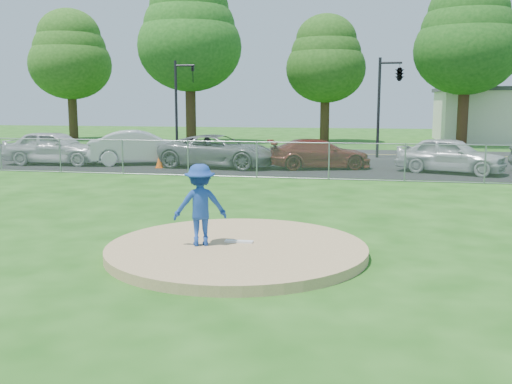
% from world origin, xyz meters
% --- Properties ---
extents(ground, '(120.00, 120.00, 0.00)m').
position_xyz_m(ground, '(0.00, 10.00, 0.00)').
color(ground, '#174B10').
rests_on(ground, ground).
extents(pitchers_mound, '(5.40, 5.40, 0.20)m').
position_xyz_m(pitchers_mound, '(0.00, 0.00, 0.10)').
color(pitchers_mound, '#A4855A').
rests_on(pitchers_mound, ground).
extents(pitching_rubber, '(0.60, 0.15, 0.04)m').
position_xyz_m(pitching_rubber, '(0.00, 0.20, 0.22)').
color(pitching_rubber, white).
rests_on(pitching_rubber, pitchers_mound).
extents(chain_link_fence, '(40.00, 0.06, 1.50)m').
position_xyz_m(chain_link_fence, '(0.00, 12.00, 0.75)').
color(chain_link_fence, gray).
rests_on(chain_link_fence, ground).
extents(parking_lot, '(50.00, 8.00, 0.01)m').
position_xyz_m(parking_lot, '(0.00, 16.50, 0.01)').
color(parking_lot, black).
rests_on(parking_lot, ground).
extents(street, '(60.00, 7.00, 0.01)m').
position_xyz_m(street, '(0.00, 24.00, 0.00)').
color(street, black).
rests_on(street, ground).
extents(tree_far_left, '(6.72, 6.72, 10.74)m').
position_xyz_m(tree_far_left, '(-22.00, 33.00, 7.06)').
color(tree_far_left, '#372614').
rests_on(tree_far_left, ground).
extents(tree_left, '(7.84, 7.84, 12.53)m').
position_xyz_m(tree_left, '(-11.00, 31.00, 8.24)').
color(tree_left, '#362513').
rests_on(tree_left, ground).
extents(tree_center, '(6.16, 6.16, 9.84)m').
position_xyz_m(tree_center, '(-1.00, 34.00, 6.47)').
color(tree_center, '#372414').
rests_on(tree_center, ground).
extents(tree_right, '(7.28, 7.28, 11.63)m').
position_xyz_m(tree_right, '(9.00, 32.00, 7.65)').
color(tree_right, '#382014').
rests_on(tree_right, ground).
extents(traffic_signal_left, '(1.28, 0.20, 5.60)m').
position_xyz_m(traffic_signal_left, '(-8.76, 22.00, 3.36)').
color(traffic_signal_left, black).
rests_on(traffic_signal_left, ground).
extents(traffic_signal_center, '(1.42, 2.48, 5.60)m').
position_xyz_m(traffic_signal_center, '(3.97, 22.00, 4.61)').
color(traffic_signal_center, black).
rests_on(traffic_signal_center, ground).
extents(pitcher, '(1.24, 0.98, 1.69)m').
position_xyz_m(pitcher, '(-0.73, -0.16, 1.04)').
color(pitcher, navy).
rests_on(pitcher, pitchers_mound).
extents(traffic_cone, '(0.37, 0.37, 0.72)m').
position_xyz_m(traffic_cone, '(-7.28, 14.55, 0.37)').
color(traffic_cone, '#FE5C0D').
rests_on(traffic_cone, parking_lot).
extents(parked_car_silver, '(5.17, 2.34, 1.72)m').
position_xyz_m(parked_car_silver, '(-13.05, 15.01, 0.87)').
color(parked_car_silver, silver).
rests_on(parked_car_silver, parking_lot).
extents(parked_car_white, '(5.48, 3.70, 1.71)m').
position_xyz_m(parked_car_white, '(-8.77, 15.92, 0.86)').
color(parked_car_white, silver).
rests_on(parked_car_white, parking_lot).
extents(parked_car_gray, '(5.87, 3.11, 1.57)m').
position_xyz_m(parked_car_gray, '(-4.59, 15.42, 0.80)').
color(parked_car_gray, slate).
rests_on(parked_car_gray, parking_lot).
extents(parked_car_darkred, '(5.20, 3.24, 1.41)m').
position_xyz_m(parked_car_darkred, '(0.26, 15.82, 0.71)').
color(parked_car_darkred, maroon).
rests_on(parked_car_darkred, parking_lot).
extents(parked_car_pearl, '(5.04, 3.41, 1.59)m').
position_xyz_m(parked_car_pearl, '(6.14, 15.27, 0.81)').
color(parked_car_pearl, silver).
rests_on(parked_car_pearl, parking_lot).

